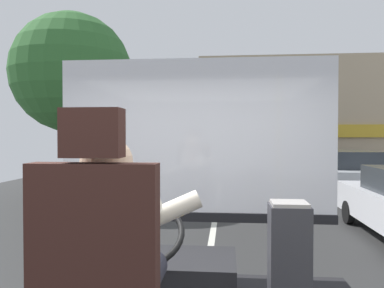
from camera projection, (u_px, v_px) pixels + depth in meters
The scene contains 10 objects.
ground at pixel (217, 206), 10.64m from camera, with size 18.00×44.00×0.06m.
bus_driver at pixel (112, 251), 1.63m from camera, with size 0.76×0.60×0.76m.
steering_console at pixel (157, 282), 2.66m from camera, with size 1.10×1.02×0.84m.
fare_box at pixel (289, 277), 2.19m from camera, with size 0.23×0.21×0.87m.
windshield_panel at pixel (196, 158), 3.46m from camera, with size 2.50×0.08×1.48m.
street_tree at pixel (72, 73), 11.06m from camera, with size 3.45×3.45×5.49m.
shop_building at pixel (296, 118), 20.80m from camera, with size 10.28×5.68×5.80m.
parked_car_silver at pixel (346, 173), 12.09m from camera, with size 1.79×4.14×1.47m.
parked_car_black at pixel (317, 164), 16.54m from camera, with size 1.84×4.09×1.35m.
parked_car_blue at pixel (291, 157), 21.21m from camera, with size 1.94×4.00×1.45m.
Camera 1 is at (0.29, -1.82, 1.94)m, focal length 35.63 mm.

